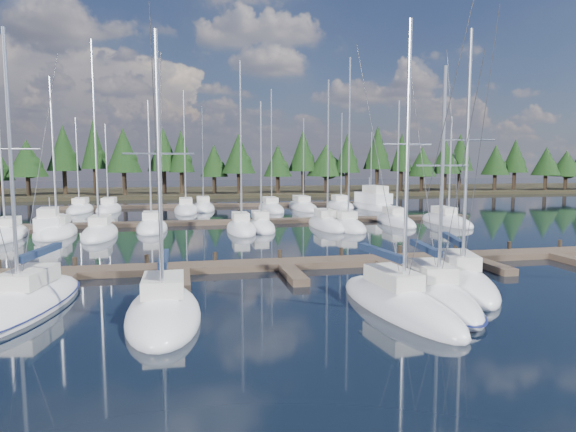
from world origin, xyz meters
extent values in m
plane|color=black|center=(0.00, 30.00, 0.00)|extent=(260.00, 260.00, 0.00)
cube|color=#2B2618|center=(0.00, 90.00, 0.30)|extent=(220.00, 30.00, 0.60)
cube|color=brown|center=(0.00, 18.00, 0.20)|extent=(44.00, 2.00, 0.40)
cube|color=brown|center=(-12.00, 15.00, 0.20)|extent=(0.90, 4.00, 0.40)
cube|color=brown|center=(-6.00, 15.00, 0.20)|extent=(0.90, 4.00, 0.40)
cube|color=brown|center=(0.00, 15.00, 0.20)|extent=(0.90, 4.00, 0.40)
cube|color=brown|center=(6.00, 15.00, 0.20)|extent=(0.90, 4.00, 0.40)
cube|color=brown|center=(12.00, 15.00, 0.20)|extent=(0.90, 4.00, 0.40)
cylinder|color=#2E2419|center=(-12.00, 19.00, 0.45)|extent=(0.26, 0.26, 0.90)
cylinder|color=#2E2419|center=(-8.00, 19.00, 0.45)|extent=(0.26, 0.26, 0.90)
cylinder|color=#2E2419|center=(-4.00, 19.00, 0.45)|extent=(0.26, 0.26, 0.90)
cylinder|color=#2E2419|center=(0.00, 19.00, 0.45)|extent=(0.26, 0.26, 0.90)
cylinder|color=#2E2419|center=(4.00, 19.00, 0.45)|extent=(0.26, 0.26, 0.90)
cylinder|color=#2E2419|center=(8.00, 19.00, 0.45)|extent=(0.26, 0.26, 0.90)
cylinder|color=#2E2419|center=(12.00, 19.00, 0.45)|extent=(0.26, 0.26, 0.90)
cylinder|color=#2E2419|center=(16.00, 19.00, 0.45)|extent=(0.26, 0.26, 0.90)
cylinder|color=#2E2419|center=(20.00, 19.00, 0.45)|extent=(0.26, 0.26, 0.90)
cube|color=brown|center=(0.00, 40.00, 0.20)|extent=(50.00, 1.80, 0.40)
cube|color=brown|center=(0.00, 60.00, 0.20)|extent=(46.00, 1.80, 0.40)
ellipsoid|color=silver|center=(-12.61, 11.48, 0.15)|extent=(4.50, 9.63, 1.90)
cube|color=silver|center=(-12.51, 11.94, 1.35)|extent=(2.05, 3.20, 0.70)
cylinder|color=silver|center=(-12.70, 11.03, 6.35)|extent=(0.19, 0.19, 10.71)
cylinder|color=silver|center=(-12.30, 13.03, 2.10)|extent=(0.92, 4.02, 0.12)
cube|color=#16233E|center=(-12.30, 13.03, 2.25)|extent=(1.11, 3.89, 0.30)
cylinder|color=silver|center=(-12.70, 11.03, 6.89)|extent=(2.42, 0.55, 0.07)
cylinder|color=#3F3F44|center=(-12.21, 13.44, 6.20)|extent=(1.00, 4.85, 11.02)
ellipsoid|color=#0E1548|center=(-12.61, 11.48, 0.22)|extent=(4.68, 10.01, 0.18)
ellipsoid|color=silver|center=(-6.71, 8.92, 0.15)|extent=(3.03, 7.86, 1.90)
cube|color=silver|center=(-6.70, 9.31, 1.35)|extent=(1.65, 2.52, 0.70)
cylinder|color=silver|center=(-6.71, 8.52, 6.16)|extent=(0.16, 0.16, 10.32)
cylinder|color=silver|center=(-6.70, 10.25, 2.10)|extent=(0.14, 3.45, 0.12)
cube|color=#16233E|center=(-6.70, 10.25, 2.25)|extent=(0.37, 3.30, 0.30)
cylinder|color=silver|center=(-6.71, 8.52, 6.68)|extent=(2.68, 0.09, 0.07)
cylinder|color=#3F3F44|center=(-6.72, 6.84, 6.01)|extent=(0.05, 3.40, 10.63)
cylinder|color=#3F3F44|center=(-6.70, 10.60, 6.01)|extent=(0.06, 4.19, 10.64)
ellipsoid|color=silver|center=(3.14, 8.24, 0.15)|extent=(3.55, 9.46, 1.90)
cube|color=silver|center=(3.09, 8.70, 1.35)|extent=(1.71, 3.09, 0.70)
cylinder|color=silver|center=(3.19, 7.78, 6.52)|extent=(0.18, 0.18, 11.05)
cylinder|color=silver|center=(2.96, 9.80, 2.10)|extent=(0.59, 4.05, 0.12)
cube|color=#16233E|center=(2.96, 9.80, 2.25)|extent=(0.80, 3.89, 0.30)
cylinder|color=silver|center=(3.19, 7.78, 7.08)|extent=(2.24, 0.33, 0.07)
cylinder|color=#3F3F44|center=(3.42, 5.81, 6.37)|extent=(0.49, 3.97, 11.36)
cylinder|color=#3F3F44|center=(2.91, 10.21, 6.37)|extent=(0.60, 4.89, 11.36)
ellipsoid|color=silver|center=(5.35, 9.17, 0.15)|extent=(3.65, 8.84, 1.90)
cube|color=silver|center=(5.40, 9.59, 1.35)|extent=(1.76, 2.90, 0.70)
cylinder|color=silver|center=(5.29, 8.74, 5.73)|extent=(0.18, 0.18, 9.45)
cylinder|color=silver|center=(5.53, 10.61, 2.10)|extent=(0.59, 3.76, 0.12)
cube|color=#16233E|center=(5.53, 10.61, 2.25)|extent=(0.79, 3.62, 0.30)
cylinder|color=silver|center=(5.29, 8.74, 6.20)|extent=(2.34, 0.36, 0.07)
cylinder|color=#3F3F44|center=(5.07, 6.91, 5.58)|extent=(0.49, 3.69, 9.76)
cylinder|color=#3F3F44|center=(5.58, 11.00, 5.58)|extent=(0.60, 4.54, 9.77)
ellipsoid|color=#0E1548|center=(5.35, 9.17, 0.22)|extent=(3.80, 9.19, 0.18)
ellipsoid|color=silver|center=(7.86, 11.36, 0.15)|extent=(4.97, 9.11, 1.90)
cube|color=silver|center=(7.97, 11.78, 1.35)|extent=(2.24, 3.08, 0.70)
cylinder|color=silver|center=(7.75, 10.94, 6.83)|extent=(0.20, 0.20, 11.65)
cylinder|color=silver|center=(8.23, 12.78, 2.10)|extent=(1.07, 3.72, 0.12)
cube|color=#16233E|center=(8.23, 12.78, 2.25)|extent=(1.25, 3.61, 0.30)
cylinder|color=silver|center=(7.75, 10.94, 7.41)|extent=(2.54, 0.72, 0.07)
cylinder|color=#3F3F44|center=(7.28, 9.14, 6.68)|extent=(0.97, 3.64, 11.96)
cylinder|color=#3F3F44|center=(8.33, 13.16, 6.68)|extent=(1.19, 4.48, 11.96)
ellipsoid|color=silver|center=(-20.21, 34.12, 0.15)|extent=(2.60, 8.02, 1.90)
cube|color=silver|center=(-20.21, 34.52, 1.35)|extent=(1.43, 2.57, 0.70)
cylinder|color=silver|center=(-20.21, 33.72, 7.04)|extent=(0.16, 0.16, 12.09)
ellipsoid|color=silver|center=(-16.41, 34.96, 0.15)|extent=(2.77, 7.66, 1.90)
cube|color=silver|center=(-16.41, 35.35, 1.35)|extent=(1.52, 2.45, 0.70)
cylinder|color=silver|center=(-16.41, 34.58, 7.17)|extent=(0.16, 0.16, 12.34)
ellipsoid|color=silver|center=(-12.80, 33.62, 0.15)|extent=(2.76, 8.99, 1.90)
cube|color=silver|center=(-12.80, 34.07, 1.35)|extent=(1.52, 2.88, 0.70)
cylinder|color=silver|center=(-12.80, 33.17, 8.59)|extent=(0.16, 0.16, 15.19)
ellipsoid|color=silver|center=(-8.69, 36.63, 0.15)|extent=(2.82, 7.43, 1.90)
cube|color=silver|center=(-8.69, 37.00, 1.35)|extent=(1.55, 2.38, 0.70)
cylinder|color=silver|center=(-8.69, 36.25, 6.38)|extent=(0.16, 0.16, 10.77)
ellipsoid|color=silver|center=(-0.70, 34.16, 0.15)|extent=(2.52, 7.97, 1.90)
cube|color=silver|center=(-0.70, 34.55, 1.35)|extent=(1.38, 2.55, 0.70)
cylinder|color=silver|center=(-0.70, 33.76, 8.03)|extent=(0.16, 0.16, 14.06)
ellipsoid|color=silver|center=(1.25, 35.09, 0.15)|extent=(2.46, 7.34, 1.90)
cube|color=silver|center=(1.25, 35.46, 1.35)|extent=(1.35, 2.35, 0.70)
cylinder|color=silver|center=(1.25, 34.72, 6.37)|extent=(0.16, 0.16, 10.75)
ellipsoid|color=silver|center=(7.69, 35.50, 0.15)|extent=(2.69, 9.05, 1.90)
cube|color=silver|center=(7.69, 35.95, 1.35)|extent=(1.48, 2.90, 0.70)
cylinder|color=silver|center=(7.69, 35.04, 7.46)|extent=(0.16, 0.16, 12.91)
ellipsoid|color=silver|center=(9.25, 33.85, 0.15)|extent=(2.81, 7.41, 1.90)
cube|color=silver|center=(9.25, 34.22, 1.35)|extent=(1.55, 2.37, 0.70)
cylinder|color=silver|center=(9.25, 33.48, 8.35)|extent=(0.16, 0.16, 14.70)
ellipsoid|color=silver|center=(15.25, 36.55, 0.15)|extent=(2.43, 8.51, 1.90)
cube|color=silver|center=(15.25, 36.98, 1.35)|extent=(1.34, 2.72, 0.70)
cylinder|color=silver|center=(15.25, 36.13, 6.65)|extent=(0.16, 0.16, 11.30)
ellipsoid|color=silver|center=(20.47, 35.72, 0.15)|extent=(2.60, 9.42, 1.90)
cube|color=silver|center=(20.47, 36.19, 1.35)|extent=(1.43, 3.02, 0.70)
cylinder|color=silver|center=(20.47, 35.25, 5.88)|extent=(0.16, 0.16, 9.75)
ellipsoid|color=silver|center=(-18.58, 56.69, 0.15)|extent=(2.89, 9.10, 1.90)
cube|color=silver|center=(-18.58, 57.15, 1.35)|extent=(1.59, 2.91, 0.70)
cylinder|color=silver|center=(-18.58, 56.24, 6.36)|extent=(0.16, 0.16, 10.72)
ellipsoid|color=silver|center=(-15.09, 56.44, 0.15)|extent=(2.92, 9.36, 1.90)
cube|color=silver|center=(-15.09, 56.90, 1.35)|extent=(1.61, 2.99, 0.70)
cylinder|color=silver|center=(-15.09, 55.97, 5.97)|extent=(0.16, 0.16, 9.94)
ellipsoid|color=silver|center=(-5.46, 53.67, 0.15)|extent=(2.89, 10.85, 1.90)
cube|color=silver|center=(-5.46, 54.21, 1.35)|extent=(1.59, 3.47, 0.70)
cylinder|color=silver|center=(-5.46, 53.13, 7.99)|extent=(0.16, 0.16, 13.98)
ellipsoid|color=silver|center=(-3.21, 55.86, 0.15)|extent=(2.88, 9.02, 1.90)
cube|color=silver|center=(-3.21, 56.31, 1.35)|extent=(1.58, 2.88, 0.70)
cylinder|color=silver|center=(-3.21, 55.41, 7.15)|extent=(0.16, 0.16, 12.30)
ellipsoid|color=silver|center=(5.32, 53.10, 0.15)|extent=(2.90, 10.06, 1.90)
cube|color=silver|center=(5.32, 53.60, 1.35)|extent=(1.59, 3.22, 0.70)
cylinder|color=silver|center=(5.32, 52.60, 8.16)|extent=(0.16, 0.16, 14.31)
ellipsoid|color=silver|center=(9.89, 54.81, 0.15)|extent=(2.99, 11.63, 1.90)
cube|color=silver|center=(9.89, 55.39, 1.35)|extent=(1.64, 3.72, 0.70)
cylinder|color=silver|center=(9.89, 54.23, 6.45)|extent=(0.16, 0.16, 10.90)
ellipsoid|color=silver|center=(15.32, 55.28, 0.15)|extent=(2.99, 7.63, 1.90)
cube|color=silver|center=(15.32, 55.66, 1.35)|extent=(1.64, 2.44, 0.70)
cylinder|color=silver|center=(15.32, 54.90, 6.88)|extent=(0.16, 0.16, 11.76)
ellipsoid|color=silver|center=(19.90, 56.18, 0.15)|extent=(2.75, 9.06, 1.90)
cube|color=silver|center=(19.90, 56.64, 1.35)|extent=(1.51, 2.90, 0.70)
cylinder|color=silver|center=(19.90, 55.73, 5.68)|extent=(0.16, 0.16, 9.36)
ellipsoid|color=silver|center=(-17.17, 35.28, 0.10)|extent=(3.51, 8.10, 1.57)
cube|color=silver|center=(-17.17, 35.28, 1.13)|extent=(2.45, 4.51, 1.05)
cube|color=silver|center=(-17.12, 34.89, 2.00)|extent=(1.75, 2.89, 0.78)
cylinder|color=silver|center=(-17.26, 36.06, 2.53)|extent=(0.09, 0.09, 1.39)
ellipsoid|color=silver|center=(19.09, 52.70, 0.10)|extent=(5.15, 10.67, 2.05)
cube|color=silver|center=(19.09, 52.70, 1.48)|extent=(3.50, 5.99, 1.36)
cube|color=silver|center=(19.18, 52.19, 2.61)|extent=(2.47, 3.85, 1.02)
cylinder|color=silver|center=(18.91, 53.70, 3.30)|extent=(0.09, 0.09, 1.82)
cylinder|color=black|center=(-36.02, 83.40, 1.83)|extent=(0.70, 0.70, 2.46)
cone|color=black|center=(-36.02, 83.40, 5.46)|extent=(4.50, 4.50, 4.79)
ellipsoid|color=black|center=(-35.52, 83.40, 4.36)|extent=(2.70, 2.70, 2.70)
cylinder|color=black|center=(-30.88, 80.20, 2.18)|extent=(0.70, 0.70, 3.15)
cone|color=black|center=(-30.88, 80.20, 6.82)|extent=(6.40, 6.40, 6.13)
ellipsoid|color=black|center=(-30.38, 80.20, 5.42)|extent=(3.84, 3.84, 3.84)
cylinder|color=black|center=(-25.84, 83.34, 2.64)|extent=(0.70, 0.70, 4.07)
cone|color=black|center=(-25.84, 83.34, 8.63)|extent=(5.58, 5.58, 7.91)
ellipsoid|color=black|center=(-25.34, 83.34, 6.82)|extent=(3.35, 3.35, 3.35)
cylinder|color=black|center=(-20.67, 82.51, 2.80)|extent=(0.70, 0.70, 4.39)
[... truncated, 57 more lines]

